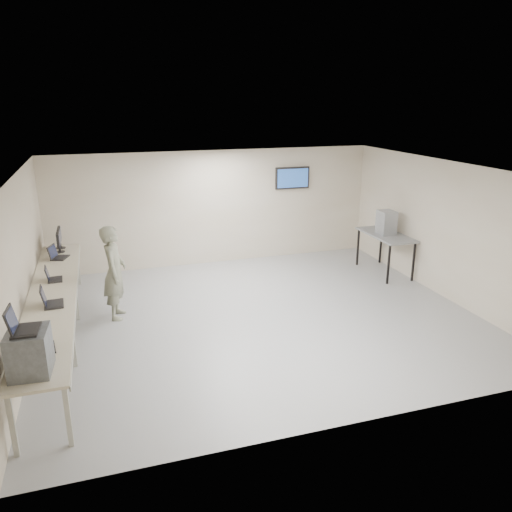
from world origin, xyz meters
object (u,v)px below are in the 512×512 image
object	(u,v)px
soldier	(115,272)
side_table	(386,237)
equipment_box	(30,352)
workbench	(53,298)

from	to	relation	value
soldier	side_table	distance (m)	6.21
equipment_box	side_table	world-z (taller)	equipment_box
side_table	soldier	bearing A→B (deg)	-173.77
workbench	soldier	distance (m)	1.30
equipment_box	soldier	world-z (taller)	soldier
equipment_box	side_table	size ratio (longest dim) A/B	0.34
equipment_box	soldier	size ratio (longest dim) A/B	0.30
workbench	soldier	xyz separation A→B (m)	(1.02, 0.81, 0.07)
workbench	side_table	bearing A→B (deg)	11.64
workbench	equipment_box	bearing A→B (deg)	-91.40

